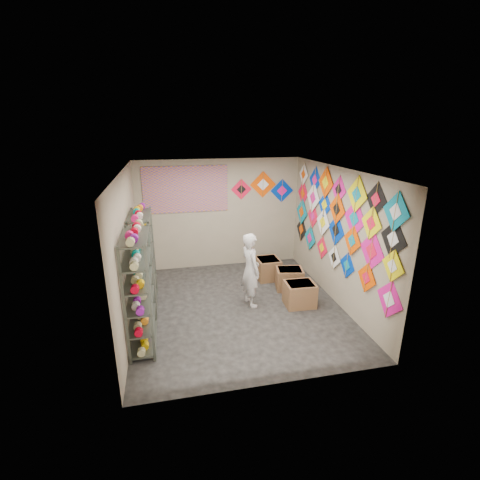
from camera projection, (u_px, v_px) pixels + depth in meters
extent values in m
plane|color=black|center=(238.00, 306.00, 6.95)|extent=(4.50, 4.50, 0.00)
plane|color=tan|center=(220.00, 214.00, 8.62)|extent=(4.00, 0.00, 4.00)
plane|color=tan|center=(274.00, 298.00, 4.44)|extent=(4.00, 0.00, 4.00)
plane|color=tan|center=(127.00, 250.00, 6.13)|extent=(0.00, 4.50, 4.50)
plane|color=tan|center=(336.00, 236.00, 6.93)|extent=(0.00, 4.50, 4.50)
plane|color=slate|center=(238.00, 170.00, 6.10)|extent=(4.50, 4.50, 0.00)
cube|color=#4C5147|center=(140.00, 291.00, 5.51)|extent=(0.40, 1.10, 1.90)
cube|color=#4C5147|center=(143.00, 261.00, 6.72)|extent=(0.40, 1.10, 1.90)
cylinder|color=#FA1C7A|center=(137.00, 300.00, 5.03)|extent=(0.12, 0.10, 0.12)
cylinder|color=orange|center=(138.00, 294.00, 5.21)|extent=(0.12, 0.10, 0.12)
cylinder|color=#EFB908|center=(139.00, 288.00, 5.39)|extent=(0.12, 0.10, 0.12)
cylinder|color=white|center=(139.00, 283.00, 5.57)|extent=(0.12, 0.10, 0.12)
cylinder|color=red|center=(140.00, 278.00, 5.75)|extent=(0.12, 0.10, 0.12)
cylinder|color=#851699|center=(141.00, 274.00, 5.92)|extent=(0.12, 0.10, 0.12)
cylinder|color=#C6BD7D|center=(142.00, 266.00, 6.24)|extent=(0.12, 0.10, 0.12)
cylinder|color=#039F95|center=(142.00, 262.00, 6.42)|extent=(0.12, 0.10, 0.12)
cylinder|color=#FA1C7A|center=(143.00, 258.00, 6.60)|extent=(0.12, 0.10, 0.12)
cylinder|color=orange|center=(143.00, 255.00, 6.77)|extent=(0.12, 0.10, 0.12)
cylinder|color=#EFB908|center=(144.00, 252.00, 6.95)|extent=(0.12, 0.10, 0.12)
cylinder|color=white|center=(144.00, 248.00, 7.13)|extent=(0.12, 0.10, 0.12)
cube|color=#E31390|center=(389.00, 299.00, 5.34)|extent=(0.04, 0.64, 0.64)
cube|color=#FF4E00|center=(366.00, 278.00, 5.89)|extent=(0.03, 0.55, 0.55)
cube|color=#0033B6|center=(347.00, 265.00, 6.55)|extent=(0.02, 0.53, 0.53)
cube|color=white|center=(334.00, 257.00, 7.00)|extent=(0.02, 0.51, 0.51)
cube|color=#F9113A|center=(322.00, 248.00, 7.58)|extent=(0.01, 0.53, 0.53)
cube|color=#0786A5|center=(310.00, 238.00, 8.15)|extent=(0.01, 0.60, 0.60)
cube|color=black|center=(301.00, 229.00, 8.67)|extent=(0.03, 0.62, 0.62)
cube|color=#FFF10B|center=(393.00, 266.00, 5.17)|extent=(0.01, 0.53, 0.53)
cube|color=#E31390|center=(372.00, 251.00, 5.72)|extent=(0.01, 0.70, 0.70)
cube|color=#FF4E00|center=(352.00, 241.00, 6.27)|extent=(0.03, 0.58, 0.58)
cube|color=#0033B6|center=(336.00, 230.00, 6.89)|extent=(0.02, 0.65, 0.65)
cube|color=white|center=(323.00, 222.00, 7.41)|extent=(0.03, 0.62, 0.62)
cube|color=#F9113A|center=(313.00, 216.00, 7.94)|extent=(0.01, 0.58, 0.58)
cube|color=#0786A5|center=(302.00, 212.00, 8.54)|extent=(0.02, 0.66, 0.66)
cube|color=black|center=(393.00, 239.00, 5.15)|extent=(0.03, 0.62, 0.62)
cube|color=#FFF10B|center=(371.00, 223.00, 5.65)|extent=(0.03, 0.58, 0.58)
cube|color=#E31390|center=(354.00, 219.00, 6.18)|extent=(0.01, 0.72, 0.72)
cube|color=#FF4E00|center=(337.00, 209.00, 6.76)|extent=(0.02, 0.63, 0.63)
cube|color=#0033B6|center=(325.00, 205.00, 7.31)|extent=(0.04, 0.59, 0.59)
cube|color=white|center=(313.00, 198.00, 7.82)|extent=(0.03, 0.68, 0.68)
cube|color=#F9113A|center=(303.00, 193.00, 8.43)|extent=(0.01, 0.62, 0.62)
cube|color=#0786A5|center=(396.00, 212.00, 5.02)|extent=(0.03, 0.62, 0.62)
cube|color=black|center=(376.00, 199.00, 5.50)|extent=(0.03, 0.57, 0.57)
cube|color=#FFF10B|center=(357.00, 194.00, 6.02)|extent=(0.03, 0.66, 0.66)
cube|color=#E31390|center=(339.00, 190.00, 6.67)|extent=(0.04, 0.57, 0.56)
cube|color=#FF4E00|center=(326.00, 183.00, 7.15)|extent=(0.01, 0.67, 0.67)
cube|color=#0033B6|center=(315.00, 180.00, 7.70)|extent=(0.03, 0.61, 0.61)
cube|color=white|center=(304.00, 174.00, 8.26)|extent=(0.02, 0.53, 0.53)
cube|color=#F9113A|center=(241.00, 189.00, 8.52)|extent=(0.52, 0.02, 0.52)
cube|color=#FF4E00|center=(263.00, 185.00, 8.60)|extent=(0.66, 0.02, 0.66)
cube|color=#0033B6|center=(282.00, 191.00, 8.76)|extent=(0.60, 0.02, 0.60)
cube|color=#70479A|center=(186.00, 190.00, 8.23)|extent=(2.00, 0.01, 1.10)
imported|color=beige|center=(250.00, 270.00, 6.82)|extent=(0.71, 0.60, 1.50)
cube|color=brown|center=(300.00, 294.00, 6.94)|extent=(0.60, 0.51, 0.48)
cube|color=brown|center=(289.00, 279.00, 7.65)|extent=(0.65, 0.57, 0.47)
cube|color=brown|center=(268.00, 269.00, 8.16)|extent=(0.52, 0.57, 0.49)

